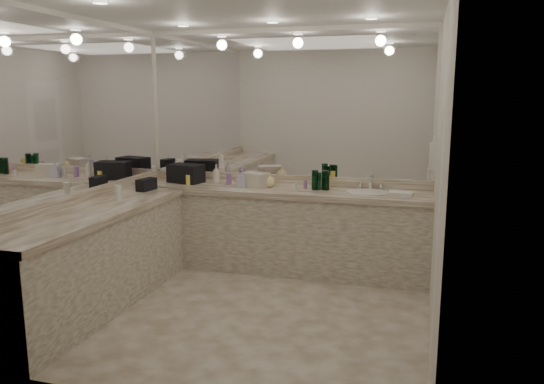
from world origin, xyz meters
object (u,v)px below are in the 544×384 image
(cream_cosmetic_case, at_px, (255,180))
(soap_bottle_c, at_px, (269,179))
(hand_towel, at_px, (401,194))
(soap_bottle_b, at_px, (242,178))
(wall_phone, at_px, (433,156))
(black_toiletry_bag, at_px, (186,173))
(soap_bottle_a, at_px, (216,174))
(sink, at_px, (368,193))

(cream_cosmetic_case, bearing_deg, soap_bottle_c, 37.94)
(cream_cosmetic_case, relative_size, hand_towel, 1.19)
(soap_bottle_b, bearing_deg, cream_cosmetic_case, 20.94)
(wall_phone, relative_size, black_toiletry_bag, 0.64)
(black_toiletry_bag, bearing_deg, soap_bottle_a, 5.90)
(soap_bottle_c, bearing_deg, soap_bottle_b, -162.36)
(soap_bottle_c, bearing_deg, hand_towel, -4.75)
(wall_phone, xyz_separation_m, soap_bottle_a, (-2.31, 0.60, -0.34))
(black_toiletry_bag, bearing_deg, soap_bottle_b, -9.26)
(soap_bottle_c, bearing_deg, cream_cosmetic_case, -165.25)
(cream_cosmetic_case, distance_m, soap_bottle_b, 0.14)
(black_toiletry_bag, bearing_deg, wall_phone, -11.87)
(hand_towel, distance_m, soap_bottle_b, 1.68)
(sink, bearing_deg, soap_bottle_a, 176.71)
(black_toiletry_bag, xyz_separation_m, soap_bottle_c, (1.00, -0.03, -0.02))
(wall_phone, height_order, soap_bottle_a, wall_phone)
(sink, xyz_separation_m, soap_bottle_a, (-1.71, 0.10, 0.11))
(black_toiletry_bag, relative_size, soap_bottle_c, 2.27)
(soap_bottle_a, xyz_separation_m, soap_bottle_c, (0.64, -0.07, -0.02))
(soap_bottle_a, distance_m, soap_bottle_b, 0.40)
(black_toiletry_bag, xyz_separation_m, soap_bottle_b, (0.72, -0.12, -0.01))
(soap_bottle_c, bearing_deg, black_toiletry_bag, 178.30)
(wall_phone, bearing_deg, soap_bottle_b, 167.18)
(wall_phone, height_order, soap_bottle_b, wall_phone)
(hand_towel, bearing_deg, soap_bottle_c, 175.25)
(soap_bottle_b, relative_size, soap_bottle_c, 1.20)
(cream_cosmetic_case, xyz_separation_m, soap_bottle_a, (-0.49, 0.11, 0.03))
(cream_cosmetic_case, relative_size, soap_bottle_a, 1.30)
(sink, relative_size, cream_cosmetic_case, 1.58)
(wall_phone, xyz_separation_m, hand_towel, (-0.28, 0.42, -0.43))
(cream_cosmetic_case, bearing_deg, black_toiletry_bag, -161.46)
(hand_towel, bearing_deg, soap_bottle_a, 174.88)
(cream_cosmetic_case, xyz_separation_m, soap_bottle_b, (-0.13, -0.05, 0.02))
(sink, relative_size, black_toiletry_bag, 1.16)
(black_toiletry_bag, height_order, soap_bottle_b, black_toiletry_bag)
(black_toiletry_bag, height_order, hand_towel, black_toiletry_bag)
(wall_phone, height_order, hand_towel, wall_phone)
(sink, height_order, hand_towel, hand_towel)
(wall_phone, relative_size, hand_towel, 1.02)
(soap_bottle_c, bearing_deg, wall_phone, -17.62)
(wall_phone, bearing_deg, soap_bottle_c, 162.38)
(hand_towel, relative_size, soap_bottle_a, 1.10)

